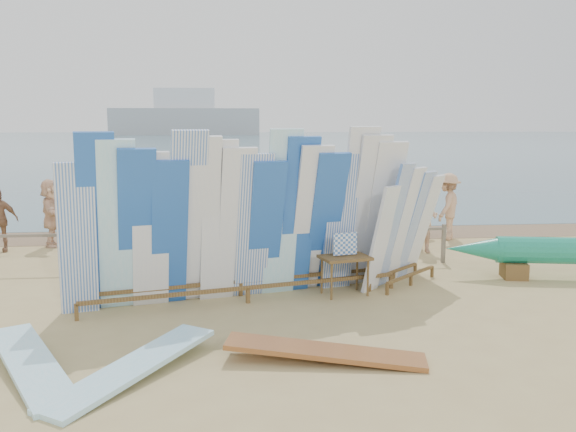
{
  "coord_description": "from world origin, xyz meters",
  "views": [
    {
      "loc": [
        1.1,
        -10.37,
        3.17
      ],
      "look_at": [
        2.34,
        2.45,
        1.23
      ],
      "focal_mm": 38.0,
      "sensor_mm": 36.0,
      "label": 1
    }
  ],
  "objects": [
    {
      "name": "fence",
      "position": [
        0.0,
        3.0,
        0.63
      ],
      "size": [
        12.08,
        0.08,
        0.9
      ],
      "color": "#756958",
      "rests_on": "ground"
    },
    {
      "name": "flat_board_c",
      "position": [
        2.36,
        -2.6,
        0.0
      ],
      "size": [
        2.76,
        1.11,
        0.27
      ],
      "primitive_type": "cube",
      "rotation": [
        0.07,
        0.0,
        1.36
      ],
      "color": "#995929",
      "rests_on": "ground"
    },
    {
      "name": "beachgoer_5",
      "position": [
        1.03,
        5.88,
        0.81
      ],
      "size": [
        1.58,
        1.07,
        1.63
      ],
      "primitive_type": "imported",
      "rotation": [
        0.0,
        0.0,
        0.43
      ],
      "color": "beige",
      "rests_on": "ground"
    },
    {
      "name": "flat_board_b",
      "position": [
        -0.15,
        -2.89,
        0.0
      ],
      "size": [
        2.0,
        2.54,
        0.26
      ],
      "primitive_type": "cube",
      "rotation": [
        0.07,
        0.0,
        -0.61
      ],
      "color": "#96DAF0",
      "rests_on": "ground"
    },
    {
      "name": "ocean",
      "position": [
        0.0,
        128.0,
        0.0
      ],
      "size": [
        320.0,
        240.0,
        0.02
      ],
      "primitive_type": "cube",
      "color": "#406573",
      "rests_on": "ground"
    },
    {
      "name": "side_surfboard_rack",
      "position": [
        4.52,
        1.23,
        1.11
      ],
      "size": [
        1.95,
        1.92,
        2.46
      ],
      "rotation": [
        0.0,
        0.0,
        0.77
      ],
      "color": "brown",
      "rests_on": "ground"
    },
    {
      "name": "beachgoer_8",
      "position": [
        5.87,
        4.21,
        0.88
      ],
      "size": [
        0.89,
        0.91,
        1.77
      ],
      "primitive_type": "imported",
      "rotation": [
        0.0,
        0.0,
        5.47
      ],
      "color": "beige",
      "rests_on": "ground"
    },
    {
      "name": "flat_board_a",
      "position": [
        -1.46,
        -2.66,
        0.0
      ],
      "size": [
        1.82,
        2.62,
        0.25
      ],
      "primitive_type": "cube",
      "rotation": [
        0.07,
        0.0,
        0.51
      ],
      "color": "#96DAF0",
      "rests_on": "ground"
    },
    {
      "name": "vendor_table",
      "position": [
        3.23,
        0.57,
        0.39
      ],
      "size": [
        1.02,
        0.83,
        1.19
      ],
      "rotation": [
        0.0,
        0.0,
        0.24
      ],
      "color": "brown",
      "rests_on": "ground"
    },
    {
      "name": "beach_chair_right",
      "position": [
        2.35,
        3.97,
        0.23
      ],
      "size": [
        0.59,
        0.6,
        0.78
      ],
      "rotation": [
        0.0,
        0.0,
        0.22
      ],
      "color": "red",
      "rests_on": "ground"
    },
    {
      "name": "beachgoer_10",
      "position": [
        5.89,
        5.15,
        0.93
      ],
      "size": [
        0.52,
        1.11,
        1.86
      ],
      "primitive_type": "imported",
      "rotation": [
        0.0,
        0.0,
        1.62
      ],
      "color": "#8C6042",
      "rests_on": "ground"
    },
    {
      "name": "beachgoer_7",
      "position": [
        4.13,
        5.63,
        0.82
      ],
      "size": [
        0.61,
        0.35,
        1.65
      ],
      "primitive_type": "imported",
      "rotation": [
        0.0,
        0.0,
        6.25
      ],
      "color": "#8C6042",
      "rests_on": "ground"
    },
    {
      "name": "beachgoer_extra_0",
      "position": [
        7.09,
        5.78,
        0.92
      ],
      "size": [
        1.1,
        1.26,
        1.85
      ],
      "primitive_type": "imported",
      "rotation": [
        0.0,
        0.0,
        4.09
      ],
      "color": "tan",
      "rests_on": "ground"
    },
    {
      "name": "wet_sand_strip",
      "position": [
        0.0,
        7.2,
        0.0
      ],
      "size": [
        40.0,
        2.6,
        0.01
      ],
      "primitive_type": "cube",
      "color": "brown",
      "rests_on": "ground"
    },
    {
      "name": "beach_chair_left",
      "position": [
        0.51,
        3.61,
        0.23
      ],
      "size": [
        0.52,
        0.54,
        0.79
      ],
      "rotation": [
        0.0,
        0.0,
        -0.04
      ],
      "color": "red",
      "rests_on": "ground"
    },
    {
      "name": "ground",
      "position": [
        0.0,
        0.0,
        0.0
      ],
      "size": [
        160.0,
        160.0,
        0.0
      ],
      "primitive_type": "plane",
      "color": "tan",
      "rests_on": "ground"
    },
    {
      "name": "beachgoer_9",
      "position": [
        6.53,
        6.72,
        0.85
      ],
      "size": [
        0.96,
        1.17,
        1.69
      ],
      "primitive_type": "imported",
      "rotation": [
        0.0,
        0.0,
        4.15
      ],
      "color": "tan",
      "rests_on": "ground"
    },
    {
      "name": "beachgoer_11",
      "position": [
        -3.53,
        5.9,
        0.89
      ],
      "size": [
        0.78,
        1.7,
        1.77
      ],
      "primitive_type": "imported",
      "rotation": [
        0.0,
        0.0,
        1.72
      ],
      "color": "beige",
      "rests_on": "ground"
    },
    {
      "name": "stroller",
      "position": [
        1.22,
        3.88,
        0.45
      ],
      "size": [
        0.7,
        0.9,
        1.12
      ],
      "rotation": [
        0.0,
        0.0,
        0.19
      ],
      "color": "red",
      "rests_on": "ground"
    },
    {
      "name": "distant_ship",
      "position": [
        -12.0,
        180.0,
        5.31
      ],
      "size": [
        45.0,
        8.0,
        14.0
      ],
      "color": "#999EA3",
      "rests_on": "ocean"
    },
    {
      "name": "main_surfboard_rack",
      "position": [
        1.35,
        0.45,
        1.41
      ],
      "size": [
        6.22,
        2.32,
        3.14
      ],
      "rotation": [
        0.0,
        0.0,
        0.25
      ],
      "color": "brown",
      "rests_on": "ground"
    }
  ]
}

